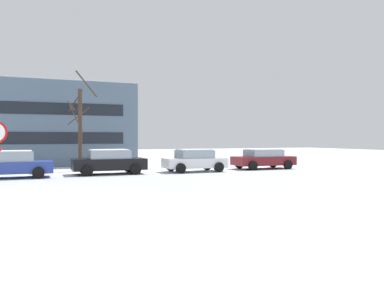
{
  "coord_description": "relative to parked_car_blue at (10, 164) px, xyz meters",
  "views": [
    {
      "loc": [
        -1.11,
        -15.84,
        2.19
      ],
      "look_at": [
        7.86,
        5.3,
        1.86
      ],
      "focal_mm": 38.39,
      "sensor_mm": 36.0,
      "label": 1
    }
  ],
  "objects": [
    {
      "name": "road_surface",
      "position": [
        1.54,
        -5.17,
        -0.76
      ],
      "size": [
        80.0,
        8.96,
        0.0
      ],
      "color": "#B7BCC4",
      "rests_on": "ground"
    },
    {
      "name": "parked_car_maroon",
      "position": [
        16.49,
        0.36,
        -0.04
      ],
      "size": [
        4.39,
        2.26,
        1.42
      ],
      "color": "maroon",
      "rests_on": "ground"
    },
    {
      "name": "tree_far_left",
      "position": [
        4.21,
        3.48,
        2.24
      ],
      "size": [
        1.83,
        1.85,
        6.51
      ],
      "color": "#423326",
      "rests_on": "ground"
    },
    {
      "name": "parked_car_white",
      "position": [
        10.99,
        -0.0,
        -0.02
      ],
      "size": [
        4.06,
        2.24,
        1.47
      ],
      "color": "white",
      "rests_on": "ground"
    },
    {
      "name": "building_far_left",
      "position": [
        3.24,
        12.83,
        2.57
      ],
      "size": [
        12.14,
        10.5,
        6.66
      ],
      "color": "slate",
      "rests_on": "ground"
    },
    {
      "name": "ground_plane",
      "position": [
        1.54,
        -8.65,
        -0.76
      ],
      "size": [
        120.0,
        120.0,
        0.0
      ],
      "primitive_type": "plane",
      "color": "white"
    },
    {
      "name": "parked_car_blue",
      "position": [
        0.0,
        0.0,
        0.0
      ],
      "size": [
        4.48,
        2.25,
        1.51
      ],
      "color": "#283D93",
      "rests_on": "ground"
    },
    {
      "name": "parked_car_black",
      "position": [
        5.5,
        0.34,
        0.0
      ],
      "size": [
        4.38,
        2.25,
        1.5
      ],
      "color": "black",
      "rests_on": "ground"
    }
  ]
}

